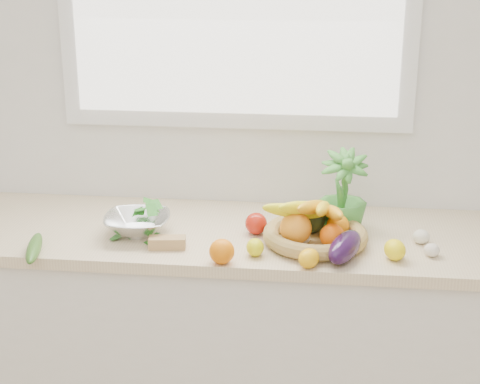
# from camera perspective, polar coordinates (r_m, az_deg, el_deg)

# --- Properties ---
(back_wall) EXTENTS (4.50, 0.02, 2.70)m
(back_wall) POSITION_cam_1_polar(r_m,az_deg,el_deg) (2.75, -0.29, 8.14)
(back_wall) COLOR white
(back_wall) RESTS_ON ground
(counter_cabinet) EXTENTS (2.20, 0.58, 0.86)m
(counter_cabinet) POSITION_cam_1_polar(r_m,az_deg,el_deg) (2.80, -0.99, -11.91)
(counter_cabinet) COLOR silver
(counter_cabinet) RESTS_ON ground
(countertop) EXTENTS (2.24, 0.62, 0.04)m
(countertop) POSITION_cam_1_polar(r_m,az_deg,el_deg) (2.60, -1.05, -3.36)
(countertop) COLOR beige
(countertop) RESTS_ON counter_cabinet
(orange_loose) EXTENTS (0.10, 0.10, 0.08)m
(orange_loose) POSITION_cam_1_polar(r_m,az_deg,el_deg) (2.32, -1.42, -4.63)
(orange_loose) COLOR orange
(orange_loose) RESTS_ON countertop
(lemon_a) EXTENTS (0.06, 0.08, 0.06)m
(lemon_a) POSITION_cam_1_polar(r_m,az_deg,el_deg) (2.38, 1.18, -4.31)
(lemon_a) COLOR #D3D40B
(lemon_a) RESTS_ON countertop
(lemon_b) EXTENTS (0.09, 0.10, 0.06)m
(lemon_b) POSITION_cam_1_polar(r_m,az_deg,el_deg) (2.30, 5.36, -5.15)
(lemon_b) COLOR #FFB10D
(lemon_b) RESTS_ON countertop
(lemon_c) EXTENTS (0.09, 0.10, 0.07)m
(lemon_c) POSITION_cam_1_polar(r_m,az_deg,el_deg) (2.40, 11.92, -4.40)
(lemon_c) COLOR yellow
(lemon_c) RESTS_ON countertop
(apple) EXTENTS (0.08, 0.08, 0.08)m
(apple) POSITION_cam_1_polar(r_m,az_deg,el_deg) (2.54, 1.26, -2.46)
(apple) COLOR #AD1C0D
(apple) RESTS_ON countertop
(ginger) EXTENTS (0.13, 0.07, 0.04)m
(ginger) POSITION_cam_1_polar(r_m,az_deg,el_deg) (2.45, -5.67, -3.93)
(ginger) COLOR tan
(ginger) RESTS_ON countertop
(garlic_a) EXTENTS (0.06, 0.06, 0.04)m
(garlic_a) POSITION_cam_1_polar(r_m,az_deg,el_deg) (2.47, 4.91, -3.59)
(garlic_a) COLOR beige
(garlic_a) RESTS_ON countertop
(garlic_b) EXTENTS (0.07, 0.07, 0.05)m
(garlic_b) POSITION_cam_1_polar(r_m,az_deg,el_deg) (2.54, 13.89, -3.38)
(garlic_b) COLOR white
(garlic_b) RESTS_ON countertop
(garlic_c) EXTENTS (0.05, 0.05, 0.04)m
(garlic_c) POSITION_cam_1_polar(r_m,az_deg,el_deg) (2.45, 14.66, -4.38)
(garlic_c) COLOR silver
(garlic_c) RESTS_ON countertop
(eggplant) EXTENTS (0.15, 0.23, 0.09)m
(eggplant) POSITION_cam_1_polar(r_m,az_deg,el_deg) (2.36, 8.14, -4.23)
(eggplant) COLOR #250D33
(eggplant) RESTS_ON countertop
(cucumber) EXTENTS (0.10, 0.24, 0.04)m
(cucumber) POSITION_cam_1_polar(r_m,az_deg,el_deg) (2.48, -15.68, -4.20)
(cucumber) COLOR #295218
(cucumber) RESTS_ON countertop
(radish) EXTENTS (0.04, 0.04, 0.03)m
(radish) POSITION_cam_1_polar(r_m,az_deg,el_deg) (2.36, -1.74, -4.81)
(radish) COLOR #C9194F
(radish) RESTS_ON countertop
(potted_herb) EXTENTS (0.18, 0.18, 0.30)m
(potted_herb) POSITION_cam_1_polar(r_m,az_deg,el_deg) (2.58, 7.96, -0.12)
(potted_herb) COLOR #3F8C32
(potted_herb) RESTS_ON countertop
(fruit_basket) EXTENTS (0.47, 0.47, 0.18)m
(fruit_basket) POSITION_cam_1_polar(r_m,az_deg,el_deg) (2.47, 5.79, -2.89)
(fruit_basket) COLOR tan
(fruit_basket) RESTS_ON countertop
(colander_with_spinach) EXTENTS (0.24, 0.24, 0.12)m
(colander_with_spinach) POSITION_cam_1_polar(r_m,az_deg,el_deg) (2.55, -7.97, -2.07)
(colander_with_spinach) COLOR silver
(colander_with_spinach) RESTS_ON countertop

